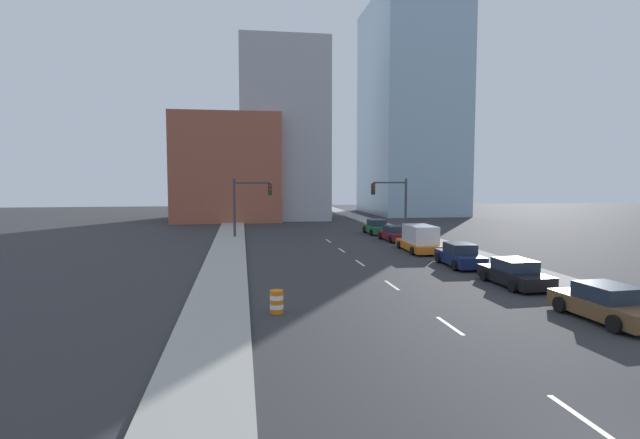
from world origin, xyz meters
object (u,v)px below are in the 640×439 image
Objects in this scene: traffic_barrel at (277,302)px; box_truck_orange at (420,239)px; sedan_black at (515,274)px; traffic_signal_right at (396,199)px; sedan_brown at (607,304)px; sedan_maroon at (394,234)px; sedan_green at (377,227)px; sedan_navy at (460,256)px; traffic_signal_left at (246,200)px.

box_truck_orange reaches higher than traffic_barrel.
box_truck_orange reaches higher than sedan_black.
traffic_signal_right is 30.54m from sedan_brown.
sedan_maroon is at bearing 87.56° from sedan_brown.
sedan_green is at bearing 89.78° from sedan_black.
traffic_signal_right reaches higher than sedan_brown.
box_truck_orange is 1.26× the size of sedan_green.
sedan_brown is at bearing -86.23° from box_truck_orange.
traffic_signal_right is 1.26× the size of sedan_maroon.
sedan_brown is 1.01× the size of sedan_navy.
sedan_navy is at bearing -92.73° from sedan_maroon.
box_truck_orange is (12.08, 16.00, 0.49)m from traffic_barrel.
sedan_navy is 19.43m from sedan_green.
box_truck_orange is (13.08, -11.22, -2.67)m from traffic_signal_left.
sedan_green is (12.20, 28.81, 0.20)m from traffic_barrel.
traffic_signal_right is at bearing -47.01° from sedan_green.
traffic_barrel is at bearing -165.96° from sedan_black.
traffic_signal_left is at bearing 159.18° from sedan_maroon.
sedan_brown is at bearing -85.84° from sedan_navy.
sedan_black is at bearing 87.16° from sedan_brown.
sedan_green reaches higher than sedan_maroon.
sedan_black reaches higher than sedan_maroon.
sedan_maroon is (12.26, 22.95, 0.15)m from traffic_barrel.
sedan_brown is (13.65, -30.38, -2.97)m from traffic_signal_left.
box_truck_orange is 6.96m from sedan_maroon.
traffic_signal_right is 5.42m from sedan_maroon.
traffic_signal_right reaches higher than sedan_navy.
sedan_maroon is (-1.43, -4.27, -3.01)m from traffic_signal_right.
traffic_signal_right is 11.65m from box_truck_orange.
traffic_signal_left is 1.22× the size of sedan_black.
traffic_barrel is 20.05m from box_truck_orange.
sedan_maroon is at bearing -89.68° from sedan_green.
sedan_black is at bearing -89.32° from sedan_green.
sedan_maroon is (13.26, -4.27, -3.01)m from traffic_signal_left.
sedan_maroon is (-0.39, 26.10, -0.04)m from sedan_brown.
sedan_black is at bearing -84.65° from sedan_navy.
box_truck_orange is at bearing -98.17° from traffic_signal_right.
traffic_signal_left is at bearing 92.11° from traffic_barrel.
traffic_signal_left is 1.00× the size of traffic_signal_right.
sedan_navy reaches higher than traffic_barrel.
sedan_brown is (12.65, -3.15, 0.18)m from traffic_barrel.
sedan_navy is at bearing -89.89° from sedan_green.
traffic_signal_right reaches higher than sedan_maroon.
traffic_barrel is 13.04m from sedan_brown.
sedan_green is (0.13, 12.81, -0.29)m from box_truck_orange.
traffic_signal_right is at bearing 83.90° from box_truck_orange.
traffic_barrel is 26.02m from sedan_maroon.
sedan_maroon is at bearing 92.84° from sedan_navy.
sedan_navy is at bearing 37.29° from traffic_barrel.
sedan_green is (-0.11, 19.43, -0.00)m from sedan_navy.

